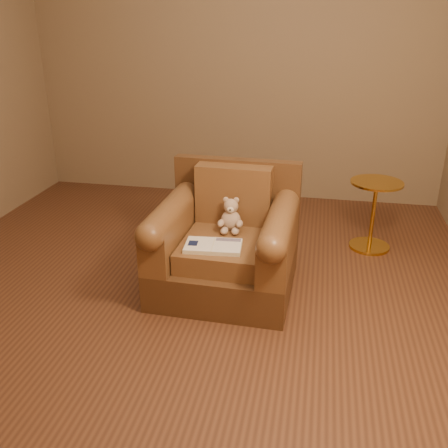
# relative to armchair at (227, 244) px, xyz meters

# --- Properties ---
(floor) EXTENTS (4.00, 4.00, 0.00)m
(floor) POSITION_rel_armchair_xyz_m (-0.27, -0.11, -0.31)
(floor) COLOR brown
(floor) RESTS_ON ground
(room) EXTENTS (4.02, 4.02, 2.71)m
(room) POSITION_rel_armchair_xyz_m (-0.27, -0.11, 1.40)
(room) COLOR #846D51
(room) RESTS_ON ground
(armchair) EXTENTS (0.92, 0.88, 0.81)m
(armchair) POSITION_rel_armchair_xyz_m (0.00, 0.00, 0.00)
(armchair) COLOR #50321A
(armchair) RESTS_ON floor
(teddy_bear) EXTENTS (0.17, 0.19, 0.23)m
(teddy_bear) POSITION_rel_armchair_xyz_m (0.01, 0.07, 0.16)
(teddy_bear) COLOR tan
(teddy_bear) RESTS_ON armchair
(guidebook) EXTENTS (0.37, 0.24, 0.03)m
(guidebook) POSITION_rel_armchair_xyz_m (-0.04, -0.23, 0.09)
(guidebook) COLOR beige
(guidebook) RESTS_ON armchair
(side_table) EXTENTS (0.40, 0.40, 0.56)m
(side_table) POSITION_rel_armchair_xyz_m (1.01, 0.80, -0.01)
(side_table) COLOR gold
(side_table) RESTS_ON floor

